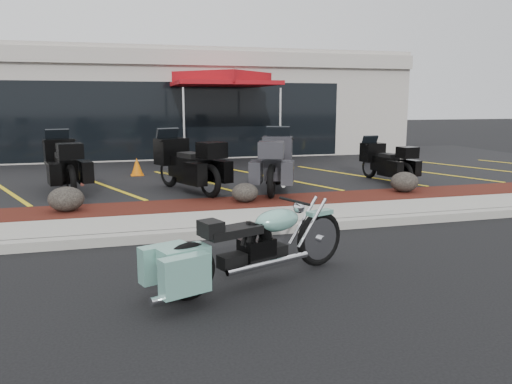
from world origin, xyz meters
name	(u,v)px	position (x,y,z in m)	size (l,w,h in m)	color
ground	(253,251)	(0.00, 0.00, 0.00)	(90.00, 90.00, 0.00)	black
curb	(239,231)	(0.00, 0.90, 0.07)	(24.00, 0.25, 0.15)	gray
sidewalk	(230,221)	(0.00, 1.60, 0.07)	(24.00, 1.20, 0.15)	gray
mulch_bed	(217,207)	(0.00, 2.80, 0.08)	(24.00, 1.20, 0.16)	black
upper_lot	(183,171)	(0.00, 8.20, 0.07)	(26.00, 9.60, 0.15)	black
dealership_building	(163,105)	(0.00, 14.47, 2.01)	(18.00, 8.16, 4.00)	#ABA49A
boulder_left	(66,199)	(-2.81, 2.81, 0.39)	(0.65, 0.54, 0.46)	black
boulder_mid	(245,193)	(0.57, 2.77, 0.35)	(0.54, 0.45, 0.38)	black
boulder_right	(404,182)	(4.28, 2.94, 0.38)	(0.64, 0.53, 0.45)	black
hero_cruiser	(319,231)	(0.67, -0.88, 0.49)	(2.77, 0.70, 0.97)	#6EAB9C
touring_black_front	(59,157)	(-3.24, 5.92, 0.83)	(2.35, 0.90, 1.37)	black
touring_black_mid	(169,158)	(-0.72, 5.02, 0.85)	(2.41, 0.92, 1.40)	black
touring_grey	(278,156)	(1.87, 4.68, 0.86)	(2.45, 0.93, 1.42)	#323237
touring_black_rear	(370,157)	(4.53, 5.03, 0.71)	(1.94, 0.74, 1.13)	black
traffic_cone	(137,167)	(-1.39, 7.17, 0.39)	(0.33, 0.33, 0.48)	#D86507
popup_canopy	(223,81)	(1.46, 9.22, 2.80)	(3.69, 3.69, 2.92)	silver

